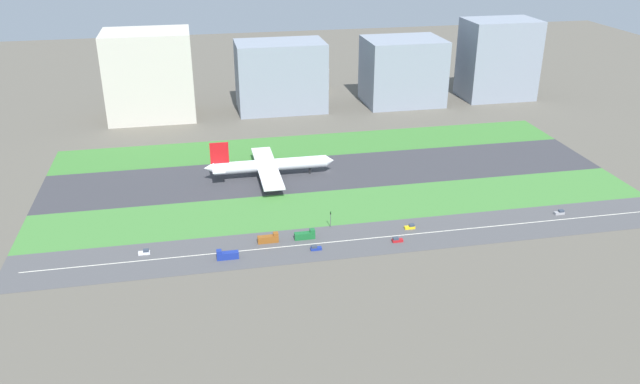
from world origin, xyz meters
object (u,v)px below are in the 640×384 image
traffic_light (331,218)px  hangar_building (281,76)px  office_tower (403,71)px  fuel_tank_west (316,79)px  car_4 (145,252)px  truck_2 (305,235)px  car_1 (560,212)px  terminal_building (150,75)px  car_3 (410,227)px  cargo_warehouse (498,59)px  truck_0 (227,255)px  truck_1 (269,239)px  airliner (268,165)px  car_2 (315,248)px  car_0 (397,240)px

traffic_light → hangar_building: size_ratio=0.13×
office_tower → fuel_tank_west: office_tower is taller
car_4 → truck_2: size_ratio=0.52×
car_4 → traffic_light: bearing=6.0°
car_1 → terminal_building: bearing=134.6°
car_3 → truck_2: (-44.79, -0.00, 0.75)m
car_3 → terminal_building: terminal_building is taller
terminal_building → cargo_warehouse: size_ratio=1.01×
car_3 → truck_0: truck_0 is taller
truck_1 → cargo_warehouse: cargo_warehouse is taller
airliner → car_3: (51.42, -68.00, -5.31)m
traffic_light → truck_0: bearing=-158.0°
car_2 → office_tower: 216.53m
office_tower → truck_0: bearing=-124.6°
car_0 → truck_0: size_ratio=0.52×
car_1 → cargo_warehouse: 191.99m
car_4 → hangar_building: (80.49, 182.00, 21.45)m
car_2 → car_1: size_ratio=1.00×
airliner → car_3: size_ratio=14.77×
car_1 → hangar_building: size_ratio=0.08×
hangar_building → cargo_warehouse: bearing=0.0°
car_4 → office_tower: 245.73m
car_0 → office_tower: office_tower is taller
truck_0 → hangar_building: (49.27, 192.00, 20.70)m
airliner → car_2: 78.68m
car_3 → fuel_tank_west: size_ratio=0.23×
hangar_building → car_1: bearing=-62.0°
car_3 → car_2: bearing=-166.8°
car_1 → truck_0: (-146.13, -10.00, 0.75)m
car_0 → hangar_building: hangar_building is taller
truck_0 → car_2: bearing=-180.0°
car_4 → car_1: bearing=0.0°
car_2 → car_4: (-65.86, 10.00, 0.00)m
car_4 → terminal_building: terminal_building is taller
truck_0 → car_3: bearing=-172.6°
airliner → fuel_tank_west: 168.55m
traffic_light → terminal_building: 192.10m
car_1 → terminal_building: 257.04m
car_3 → cargo_warehouse: bearing=55.7°
truck_2 → fuel_tank_west: fuel_tank_west is taller
car_0 → terminal_building: (-101.66, 192.00, 26.24)m
terminal_building → fuel_tank_west: terminal_building is taller
truck_1 → car_3: bearing=0.0°
truck_0 → hangar_building: 199.30m
airliner → hangar_building: 117.52m
car_1 → office_tower: office_tower is taller
office_tower → fuel_tank_west: (-50.90, 45.00, -14.28)m
truck_2 → cargo_warehouse: cargo_warehouse is taller
car_2 → truck_0: size_ratio=0.52×
car_1 → truck_2: truck_2 is taller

